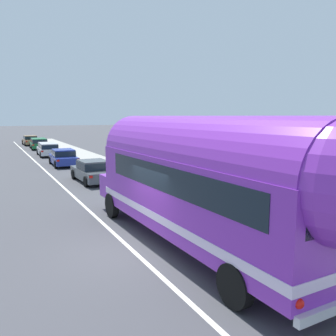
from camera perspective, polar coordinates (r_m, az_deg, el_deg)
ground_plane at (r=11.18m, az=-5.81°, el=-13.19°), size 300.00×300.00×0.00m
lane_markings at (r=22.75m, az=-12.95°, el=-2.18°), size 3.82×80.00×0.01m
sidewalk_slab at (r=21.96m, az=-3.10°, el=-2.16°), size 2.76×90.00×0.15m
painted_bus at (r=10.44m, az=5.82°, el=-1.60°), size 2.80×12.36×4.12m
car_lead at (r=22.55m, az=-12.09°, el=-0.36°), size 2.00×4.44×1.37m
car_second at (r=30.61m, az=-16.65°, el=1.76°), size 2.00×4.55×1.37m
car_third at (r=38.50m, az=-18.98°, el=3.05°), size 2.00×4.78×1.37m
car_fourth at (r=46.86m, az=-20.30°, el=3.87°), size 2.10×4.79×1.37m
car_fifth at (r=53.85m, az=-21.51°, el=4.28°), size 1.95×4.69×1.37m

